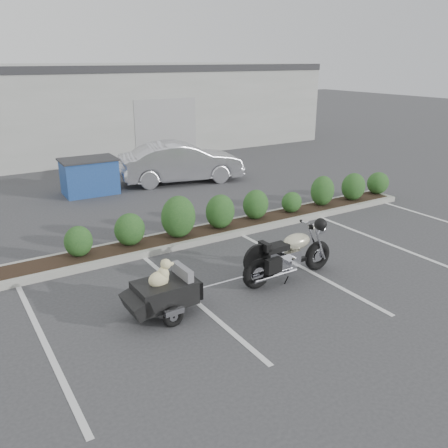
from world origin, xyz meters
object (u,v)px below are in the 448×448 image
motorcycle (289,255)px  pet_trailer (164,292)px  dumpster (89,176)px  sedan (182,162)px

motorcycle → pet_trailer: size_ratio=1.26×
dumpster → motorcycle: bearing=-78.2°
dumpster → pet_trailer: bearing=-96.7°
pet_trailer → dumpster: (1.33, 8.54, 0.15)m
pet_trailer → sedan: 9.54m
pet_trailer → motorcycle: bearing=-1.2°
motorcycle → pet_trailer: motorcycle is taller
dumpster → sedan: bearing=-1.4°
sedan → dumpster: bearing=99.1°
sedan → dumpster: sedan is taller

